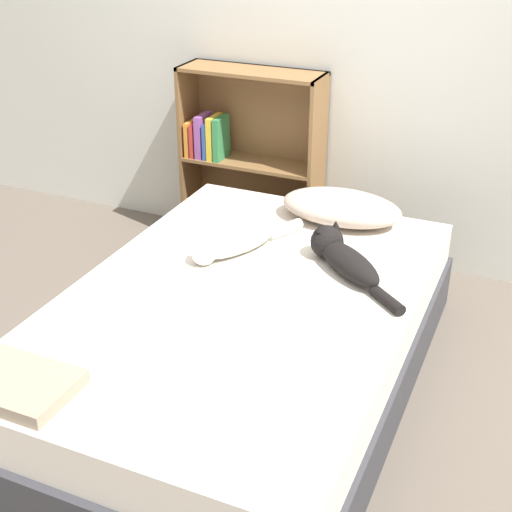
{
  "coord_description": "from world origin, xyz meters",
  "views": [
    {
      "loc": [
        1.06,
        -2.25,
        1.94
      ],
      "look_at": [
        0.0,
        0.16,
        0.56
      ],
      "focal_mm": 50.0,
      "sensor_mm": 36.0,
      "label": 1
    }
  ],
  "objects_px": {
    "cat_dark": "(343,257)",
    "bookshelf": "(249,156)",
    "cat_light": "(235,241)",
    "bed": "(241,341)",
    "pillow": "(341,207)"
  },
  "relations": [
    {
      "from": "cat_dark",
      "to": "bookshelf",
      "type": "distance_m",
      "value": 1.26
    },
    {
      "from": "cat_light",
      "to": "cat_dark",
      "type": "height_order",
      "value": "cat_dark"
    },
    {
      "from": "cat_light",
      "to": "bookshelf",
      "type": "xyz_separation_m",
      "value": [
        -0.37,
        0.97,
        0.03
      ]
    },
    {
      "from": "bed",
      "to": "cat_dark",
      "type": "relative_size",
      "value": 4.08
    },
    {
      "from": "pillow",
      "to": "cat_light",
      "type": "height_order",
      "value": "pillow"
    },
    {
      "from": "cat_light",
      "to": "cat_dark",
      "type": "bearing_deg",
      "value": 122.27
    },
    {
      "from": "pillow",
      "to": "cat_light",
      "type": "bearing_deg",
      "value": -122.73
    },
    {
      "from": "pillow",
      "to": "cat_light",
      "type": "xyz_separation_m",
      "value": [
        -0.33,
        -0.52,
        -0.02
      ]
    },
    {
      "from": "cat_dark",
      "to": "bookshelf",
      "type": "relative_size",
      "value": 0.49
    },
    {
      "from": "bed",
      "to": "cat_light",
      "type": "distance_m",
      "value": 0.47
    },
    {
      "from": "bed",
      "to": "bookshelf",
      "type": "height_order",
      "value": "bookshelf"
    },
    {
      "from": "cat_dark",
      "to": "bookshelf",
      "type": "xyz_separation_m",
      "value": [
        -0.86,
        0.93,
        0.02
      ]
    },
    {
      "from": "bookshelf",
      "to": "bed",
      "type": "bearing_deg",
      "value": -67.17
    },
    {
      "from": "bed",
      "to": "bookshelf",
      "type": "xyz_separation_m",
      "value": [
        -0.55,
        1.3,
        0.32
      ]
    },
    {
      "from": "bed",
      "to": "cat_dark",
      "type": "bearing_deg",
      "value": 49.64
    }
  ]
}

